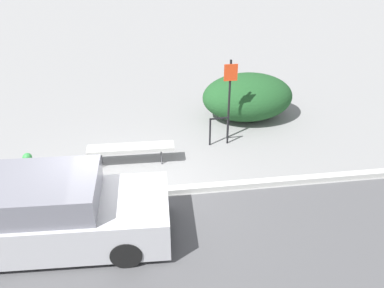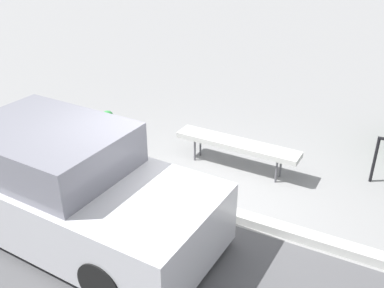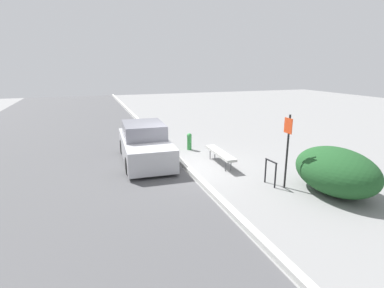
% 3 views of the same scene
% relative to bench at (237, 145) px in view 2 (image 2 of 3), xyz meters
% --- Properties ---
extents(ground_plane, '(60.00, 60.00, 0.00)m').
position_rel_bench_xyz_m(ground_plane, '(-0.12, -1.36, -0.46)').
color(ground_plane, gray).
extents(curb, '(60.00, 0.20, 0.13)m').
position_rel_bench_xyz_m(curb, '(-0.12, -1.36, -0.39)').
color(curb, '#B7B7B2').
rests_on(curb, ground_plane).
extents(bench, '(2.19, 0.44, 0.51)m').
position_rel_bench_xyz_m(bench, '(0.00, 0.00, 0.00)').
color(bench, '#515156').
rests_on(bench, ground_plane).
extents(fire_hydrant, '(0.36, 0.22, 0.77)m').
position_rel_bench_xyz_m(fire_hydrant, '(-2.40, -0.42, -0.05)').
color(fire_hydrant, '#338C3F').
rests_on(fire_hydrant, ground_plane).
extents(parked_car_near, '(4.42, 1.91, 1.51)m').
position_rel_bench_xyz_m(parked_car_near, '(-1.49, -2.62, 0.22)').
color(parked_car_near, black).
rests_on(parked_car_near, ground_plane).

